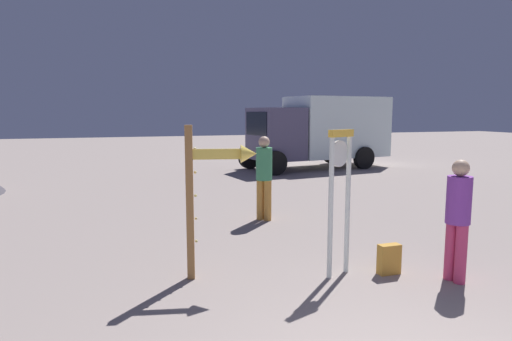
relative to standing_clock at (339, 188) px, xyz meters
name	(u,v)px	position (x,y,z in m)	size (l,w,h in m)	color
standing_clock	(339,188)	(0.00, 0.00, 0.00)	(0.44, 0.24, 2.06)	white
arrow_sign	(214,180)	(-1.69, 0.43, 0.13)	(0.98, 0.37, 2.13)	#9F6E3D
person_near_clock	(458,214)	(1.41, -0.71, -0.32)	(0.32, 0.32, 1.68)	#C63765
backpack	(389,259)	(0.71, -0.19, -1.04)	(0.32, 0.19, 0.43)	gold
person_distant	(264,174)	(0.05, 3.36, -0.25)	(0.34, 0.34, 1.80)	#CA8B3A
box_truck_near	(322,129)	(5.26, 11.09, 0.34)	(6.28, 3.13, 2.91)	white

